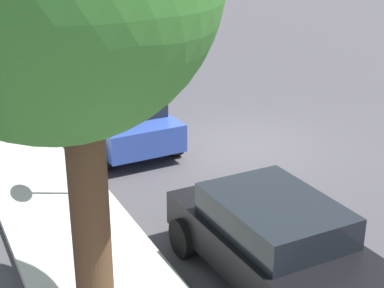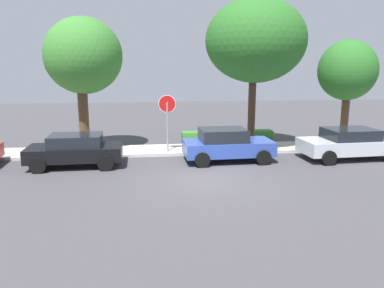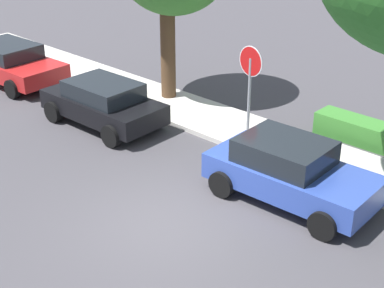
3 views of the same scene
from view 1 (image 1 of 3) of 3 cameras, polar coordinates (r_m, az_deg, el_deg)
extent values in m
plane|color=#423F44|center=(14.15, 4.62, -0.07)|extent=(60.00, 60.00, 0.00)
cube|color=beige|center=(12.54, -14.49, -3.27)|extent=(32.00, 2.11, 0.14)
cylinder|color=gray|center=(11.13, -11.15, 0.32)|extent=(0.08, 0.08, 2.46)
cylinder|color=white|center=(10.78, -11.59, 6.07)|extent=(0.81, 0.12, 0.82)
cylinder|color=red|center=(10.78, -11.59, 6.07)|extent=(0.76, 0.12, 0.76)
cube|color=#2D479E|center=(14.10, -7.32, 2.37)|extent=(3.93, 1.91, 0.61)
cube|color=black|center=(13.71, -7.06, 4.35)|extent=(2.03, 1.62, 0.53)
cylinder|color=black|center=(15.11, -12.20, 2.20)|extent=(0.65, 0.25, 0.64)
cylinder|color=black|center=(15.65, -6.08, 3.24)|extent=(0.65, 0.25, 0.64)
cylinder|color=black|center=(12.76, -8.72, -1.15)|extent=(0.65, 0.25, 0.64)
cylinder|color=black|center=(13.40, -1.71, 0.20)|extent=(0.65, 0.25, 0.64)
cube|color=black|center=(8.83, 8.04, -9.95)|extent=(3.85, 1.80, 0.57)
cube|color=black|center=(8.61, 8.02, -6.83)|extent=(2.12, 1.55, 0.47)
cylinder|color=black|center=(9.53, -0.85, -9.07)|extent=(0.65, 0.24, 0.64)
cylinder|color=black|center=(10.31, 7.68, -6.77)|extent=(0.65, 0.24, 0.64)
cube|color=silver|center=(19.22, -12.17, 7.16)|extent=(4.39, 2.05, 0.60)
cube|color=black|center=(19.12, -12.31, 8.74)|extent=(2.26, 1.72, 0.47)
cylinder|color=black|center=(20.43, -15.82, 6.84)|extent=(0.65, 0.25, 0.64)
cylinder|color=black|center=(20.91, -10.95, 7.58)|extent=(0.65, 0.25, 0.64)
cylinder|color=black|center=(17.68, -13.46, 4.89)|extent=(0.65, 0.25, 0.64)
cylinder|color=black|center=(18.23, -7.94, 5.76)|extent=(0.65, 0.25, 0.64)
cylinder|color=#422D1E|center=(14.78, -16.78, 7.30)|extent=(0.36, 0.36, 3.58)
cylinder|color=#513823|center=(7.23, -9.80, -7.51)|extent=(0.47, 0.47, 3.38)
camera|label=2|loc=(22.00, 40.24, 13.91)|focal=35.00mm
camera|label=3|loc=(23.80, 11.92, 25.46)|focal=55.00mm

